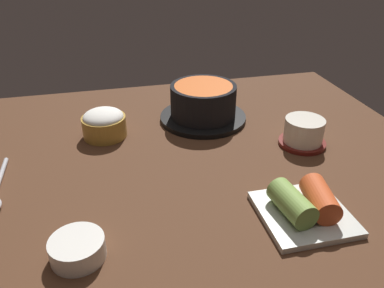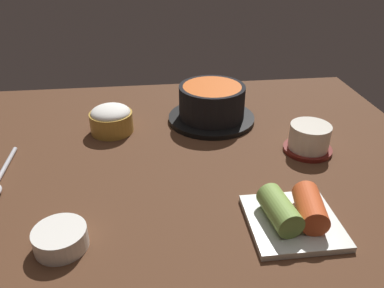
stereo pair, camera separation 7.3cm
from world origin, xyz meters
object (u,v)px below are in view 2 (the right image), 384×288
Objects in this scene: rice_bowl at (111,119)px; tea_cup_with_saucer at (309,138)px; stone_pot at (212,104)px; kimchi_plate at (294,214)px; side_bowl_near at (60,238)px.

rice_bowl reaches higher than tea_cup_with_saucer.
stone_pot reaches higher than kimchi_plate.
side_bowl_near is (-33.55, -0.60, -0.38)cm from kimchi_plate.
stone_pot is at bearing 136.30° from tea_cup_with_saucer.
rice_bowl is 0.69× the size of kimchi_plate.
side_bowl_near is at bearing -178.98° from kimchi_plate.
kimchi_plate is 1.79× the size of side_bowl_near.
side_bowl_near is (-27.24, -37.19, -2.42)cm from stone_pot.
stone_pot is 1.48× the size of kimchi_plate.
kimchi_plate is (6.31, -36.59, -2.04)cm from stone_pot.
side_bowl_near is at bearing -98.23° from rice_bowl.
tea_cup_with_saucer is (38.99, -13.11, -0.23)cm from rice_bowl.
side_bowl_near is at bearing -126.22° from stone_pot.
tea_cup_with_saucer is at bearing 63.22° from kimchi_plate.
tea_cup_with_saucer is at bearing -18.58° from rice_bowl.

